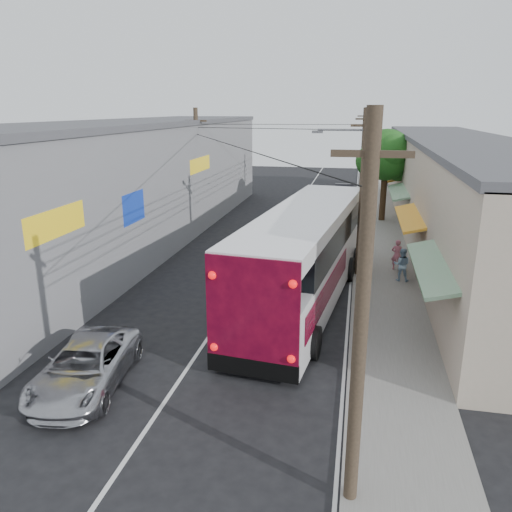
{
  "coord_description": "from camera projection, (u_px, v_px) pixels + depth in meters",
  "views": [
    {
      "loc": [
        5.0,
        -10.85,
        7.94
      ],
      "look_at": [
        0.92,
        8.99,
        1.94
      ],
      "focal_mm": 35.0,
      "sensor_mm": 36.0,
      "label": 1
    }
  ],
  "objects": [
    {
      "name": "parked_suv",
      "position": [
        332.0,
        247.0,
        26.99
      ],
      "size": [
        2.4,
        5.29,
        1.5
      ],
      "primitive_type": "imported",
      "rotation": [
        0.0,
        0.0,
        -0.06
      ],
      "color": "#9899A0",
      "rests_on": "ground"
    },
    {
      "name": "building_left",
      "position": [
        137.0,
        180.0,
        30.92
      ],
      "size": [
        7.2,
        36.0,
        7.25
      ],
      "color": "slate",
      "rests_on": "ground"
    },
    {
      "name": "parked_car_mid",
      "position": [
        339.0,
        215.0,
        34.98
      ],
      "size": [
        2.16,
        4.5,
        1.48
      ],
      "primitive_type": "imported",
      "rotation": [
        0.0,
        0.0,
        0.1
      ],
      "color": "#27272C",
      "rests_on": "ground"
    },
    {
      "name": "pedestrian_near",
      "position": [
        397.0,
        255.0,
        24.99
      ],
      "size": [
        0.63,
        0.49,
        1.56
      ],
      "primitive_type": "imported",
      "rotation": [
        0.0,
        0.0,
        2.92
      ],
      "color": "#C66880",
      "rests_on": "sidewalk"
    },
    {
      "name": "parked_car_far",
      "position": [
        344.0,
        193.0,
        43.95
      ],
      "size": [
        1.78,
        4.69,
        1.53
      ],
      "primitive_type": "imported",
      "rotation": [
        0.0,
        0.0,
        0.04
      ],
      "color": "black",
      "rests_on": "ground"
    },
    {
      "name": "jeepney",
      "position": [
        86.0,
        366.0,
        14.66
      ],
      "size": [
        2.83,
        5.06,
        1.34
      ],
      "primitive_type": "imported",
      "rotation": [
        0.0,
        0.0,
        0.13
      ],
      "color": "#B5B5BC",
      "rests_on": "ground"
    },
    {
      "name": "pedestrian_far",
      "position": [
        402.0,
        265.0,
        23.39
      ],
      "size": [
        0.83,
        0.68,
        1.57
      ],
      "primitive_type": "imported",
      "rotation": [
        0.0,
        0.0,
        3.03
      ],
      "color": "#93B8D6",
      "rests_on": "sidewalk"
    },
    {
      "name": "building_right",
      "position": [
        456.0,
        189.0,
        31.05
      ],
      "size": [
        7.09,
        40.0,
        6.25
      ],
      "color": "#AFA28B",
      "rests_on": "ground"
    },
    {
      "name": "ground",
      "position": [
        155.0,
        416.0,
        13.42
      ],
      "size": [
        120.0,
        120.0,
        0.0
      ],
      "primitive_type": "plane",
      "color": "black",
      "rests_on": "ground"
    },
    {
      "name": "coach_bus",
      "position": [
        306.0,
        255.0,
        20.8
      ],
      "size": [
        4.47,
        14.12,
        4.0
      ],
      "rotation": [
        0.0,
        0.0,
        -0.12
      ],
      "color": "white",
      "rests_on": "ground"
    },
    {
      "name": "sidewalk",
      "position": [
        380.0,
        241.0,
        30.92
      ],
      "size": [
        3.0,
        80.0,
        0.12
      ],
      "primitive_type": "cube",
      "color": "slate",
      "rests_on": "ground"
    },
    {
      "name": "street_tree",
      "position": [
        387.0,
        157.0,
        35.19
      ],
      "size": [
        4.4,
        4.0,
        6.6
      ],
      "color": "#3F2B19",
      "rests_on": "ground"
    },
    {
      "name": "utility_poles",
      "position": [
        328.0,
        173.0,
        30.72
      ],
      "size": [
        11.8,
        45.28,
        8.0
      ],
      "color": "#473828",
      "rests_on": "ground"
    }
  ]
}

